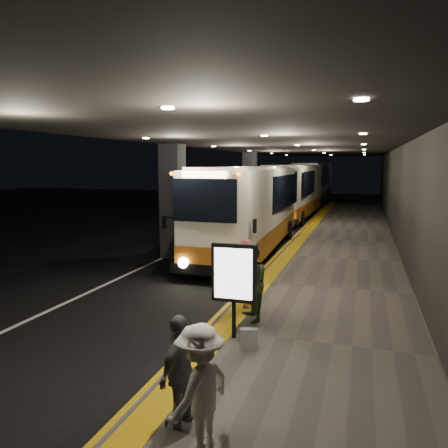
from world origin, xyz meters
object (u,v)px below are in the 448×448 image
Objects in this scene: coach_second at (294,194)px; passenger_waiting_grey at (181,370)px; passenger_boarding at (248,273)px; bag_polka at (249,339)px; bag_plain at (184,402)px; coach_main at (250,213)px; passenger_waiting_green at (251,283)px; coach_third at (312,185)px; stanchion_post at (241,282)px; passenger_waiting_white at (200,390)px; info_sign at (234,275)px.

coach_second is 7.32× the size of passenger_waiting_grey.
passenger_boarding is 4.30× the size of bag_polka.
bag_plain is (0.33, -4.78, -0.67)m from passenger_boarding.
bag_plain is at bearing -81.69° from coach_main.
bag_polka is at bearing -18.85° from passenger_waiting_green.
coach_third is at bearing 152.14° from passenger_waiting_green.
passenger_waiting_green is (0.30, -0.89, 0.03)m from passenger_boarding.
stanchion_post reaches higher than bag_polka.
coach_third is at bearing 88.43° from coach_main.
coach_second is 24.83m from passenger_waiting_white.
coach_second is at bearing 94.93° from stanchion_post.
passenger_boarding reaches higher than passenger_waiting_grey.
passenger_boarding reaches higher than passenger_waiting_white.
passenger_boarding is at bearing -85.50° from coach_third.
bag_polka is at bearing -46.59° from info_sign.
coach_second is 19.29m from passenger_boarding.
passenger_waiting_grey is (2.29, -35.62, -0.83)m from coach_third.
coach_main reaches higher than stanchion_post.
passenger_waiting_white is at bearing -80.05° from coach_main.
info_sign is at bearing -83.00° from coach_second.
stanchion_post is (-1.05, 5.67, -0.25)m from passenger_waiting_white.
passenger_waiting_grey is (0.39, -5.01, -0.08)m from passenger_boarding.
coach_second reaches higher than stanchion_post.
info_sign is at bearing -152.92° from passenger_waiting_white.
coach_third reaches higher than bag_polka.
bag_polka is 1.16× the size of bag_plain.
bag_polka is (-0.19, 3.10, -0.61)m from passenger_waiting_white.
passenger_waiting_green reaches higher than passenger_waiting_grey.
bag_polka is at bearing -84.64° from coach_third.
coach_third reaches higher than coach_main.
coach_second is 6.64× the size of passenger_boarding.
passenger_waiting_grey reaches higher than stanchion_post.
stanchion_post reaches higher than bag_plain.
passenger_waiting_green is at bearing -169.30° from passenger_waiting_grey.
coach_main is 8.49m from passenger_waiting_green.
bag_plain is at bearing -156.63° from passenger_waiting_grey.
coach_main is 13.08m from passenger_waiting_white.
coach_second reaches higher than bag_plain.
passenger_waiting_green is at bearing -77.31° from coach_main.
passenger_waiting_green is at bearing 84.39° from info_sign.
coach_third is 36.21m from passenger_waiting_white.
bag_plain is 0.17× the size of info_sign.
stanchion_post is at bearing 47.63° from passenger_boarding.
bag_polka is 2.41m from bag_plain.
passenger_waiting_white is at bearing 52.93° from passenger_waiting_grey.
coach_second reaches higher than bag_polka.
coach_second reaches higher than info_sign.
passenger_boarding is at bearing -77.79° from coach_main.
coach_third reaches higher than passenger_waiting_grey.
passenger_waiting_green is at bearing -163.87° from passenger_boarding.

